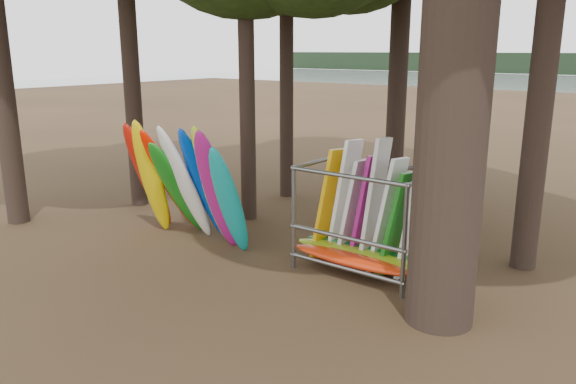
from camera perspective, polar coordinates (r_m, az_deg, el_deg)
The scene contains 3 objects.
ground at distance 12.81m, azimuth -6.65°, elevation -6.93°, with size 120.00×120.00×0.00m, color #47331E.
kayak_row at distance 13.78m, azimuth -10.38°, elevation 0.68°, with size 3.85×2.06×3.11m.
storage_rack at distance 11.94m, azimuth 7.76°, elevation -3.22°, with size 3.14×1.60×2.89m.
Camera 1 is at (8.37, -8.53, 4.61)m, focal length 35.00 mm.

